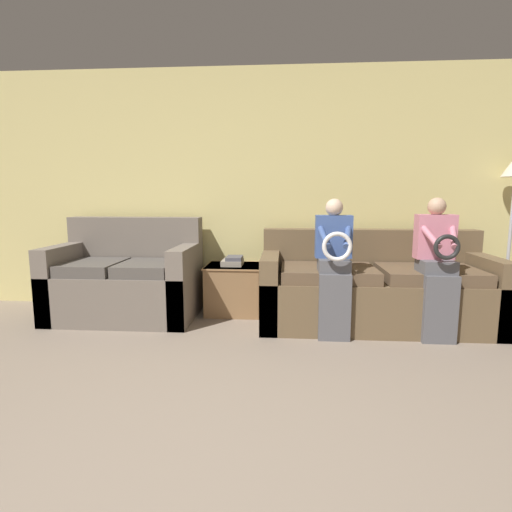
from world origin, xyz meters
name	(u,v)px	position (x,y,z in m)	size (l,w,h in m)	color
wall_back	(245,191)	(0.00, 3.30, 1.27)	(7.37, 0.06, 2.55)	#DBCC7F
couch_main	(374,290)	(1.30, 2.74, 0.33)	(2.14, 0.90, 0.88)	brown
couch_side	(127,282)	(-1.15, 2.80, 0.36)	(1.40, 0.86, 1.00)	#70665B
child_left_seated	(334,262)	(0.87, 2.37, 0.65)	(0.32, 0.36, 1.19)	#56565B
child_right_seated	(437,263)	(1.73, 2.37, 0.65)	(0.33, 0.37, 1.20)	#56565B
side_shelf	(234,288)	(-0.09, 3.00, 0.26)	(0.57, 0.51, 0.51)	olive
book_stack	(233,261)	(-0.09, 3.00, 0.55)	(0.21, 0.27, 0.09)	gray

